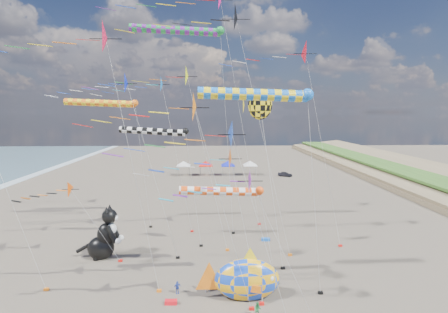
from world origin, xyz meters
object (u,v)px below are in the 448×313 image
Objects in this scene: cat_inflatable at (103,232)px; fish_inflatable at (246,280)px; parked_car at (285,174)px; child_blue at (177,287)px; child_green at (258,309)px; person_adult at (208,282)px.

cat_inflatable is 0.80× the size of fish_inflatable.
child_blue is at bearing -175.82° from parked_car.
parked_car reaches higher than child_green.
child_blue is (7.83, -7.17, -2.12)m from cat_inflatable.
parked_car is at bearing 60.87° from cat_inflatable.
cat_inflatable is 50.40m from parked_car.
child_blue is (-5.92, 3.32, 0.00)m from child_green.
cat_inflatable is at bearing 128.54° from person_adult.
cat_inflatable is 17.42m from child_green.
fish_inflatable reaches higher than parked_car.
fish_inflatable is at bearing -37.06° from person_adult.
parked_car is (13.20, 53.03, 0.03)m from child_green.
cat_inflatable reaches higher than child_blue.
fish_inflatable is at bearing 107.12° from child_green.
cat_inflatable is 5.12× the size of child_blue.
cat_inflatable is 12.51m from person_adult.
person_adult is 1.64× the size of child_blue.
person_adult is (10.22, -6.99, -1.79)m from cat_inflatable.
person_adult is at bearing 138.99° from child_green.
parked_car is at bearing 43.41° from child_blue.
parked_car is (16.73, 49.53, -0.30)m from person_adult.
child_green is (3.53, -3.50, -0.33)m from person_adult.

